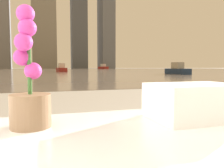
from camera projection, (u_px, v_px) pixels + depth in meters
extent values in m
cylinder|color=#8C6B4C|center=(31.00, 111.00, 0.64)|extent=(0.12, 0.12, 0.10)
cylinder|color=#38662D|center=(29.00, 55.00, 0.63)|extent=(0.01, 0.01, 0.23)
sphere|color=#CC3899|center=(26.00, 14.00, 0.61)|extent=(0.05, 0.05, 0.05)
sphere|color=#CC3899|center=(27.00, 28.00, 0.61)|extent=(0.05, 0.05, 0.05)
sphere|color=#CC3899|center=(24.00, 42.00, 0.60)|extent=(0.05, 0.05, 0.05)
sphere|color=#CC3899|center=(22.00, 57.00, 0.63)|extent=(0.05, 0.05, 0.05)
sphere|color=#CC3899|center=(33.00, 71.00, 0.64)|extent=(0.05, 0.05, 0.05)
cube|color=white|center=(194.00, 113.00, 0.75)|extent=(0.29, 0.21, 0.04)
cube|color=white|center=(194.00, 101.00, 0.75)|extent=(0.29, 0.21, 0.04)
cube|color=white|center=(194.00, 90.00, 0.74)|extent=(0.29, 0.21, 0.04)
cube|color=gray|center=(46.00, 70.00, 59.06)|extent=(180.00, 110.00, 0.01)
cube|color=maroon|center=(103.00, 68.00, 86.50)|extent=(3.19, 5.69, 0.94)
cube|color=silver|center=(103.00, 65.00, 86.43)|extent=(1.83, 2.30, 1.08)
cube|color=maroon|center=(62.00, 70.00, 34.16)|extent=(1.49, 3.64, 0.62)
cube|color=silver|center=(61.00, 66.00, 34.10)|extent=(0.99, 1.40, 0.71)
cube|color=navy|center=(177.00, 71.00, 23.04)|extent=(1.19, 3.32, 0.58)
cube|color=#B2A893|center=(178.00, 65.00, 22.99)|extent=(0.85, 1.25, 0.66)
cube|color=#4C515B|center=(79.00, 28.00, 115.93)|extent=(7.80, 9.89, 42.52)
cube|color=slate|center=(106.00, 9.00, 119.49)|extent=(6.84, 13.23, 64.98)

